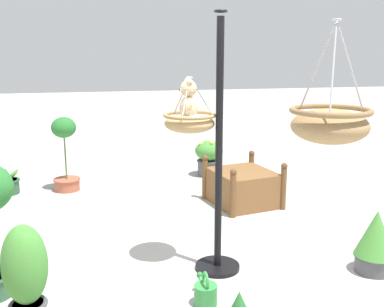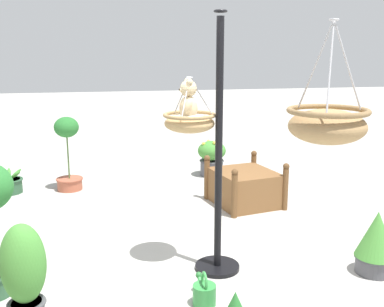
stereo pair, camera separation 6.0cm
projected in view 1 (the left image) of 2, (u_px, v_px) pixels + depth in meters
ground_plane at (193, 261)px, 4.76m from camera, size 40.00×40.00×0.00m
display_pole_central at (218, 194)px, 4.43m from camera, size 0.44×0.44×2.47m
hanging_basket_with_teddy at (190, 122)px, 4.37m from camera, size 0.51×0.51×0.53m
teddy_bear at (187, 103)px, 4.33m from camera, size 0.28×0.24×0.40m
hanging_basket_left_high at (330, 124)px, 2.96m from camera, size 0.52×0.52×0.78m
wooden_planter_box at (243, 186)px, 6.47m from camera, size 1.07×1.01×0.65m
potted_plant_fern_front at (65, 153)px, 7.03m from camera, size 0.41×0.41×1.14m
potted_plant_tall_leafy at (209, 157)px, 7.93m from camera, size 0.48×0.48×0.63m
potted_plant_bushy_green at (375, 242)px, 4.47m from camera, size 0.39×0.39×0.63m
potted_plant_conical_shrub at (26, 278)px, 3.39m from camera, size 0.33×0.33×0.90m
potted_plant_trailing_ivy at (7, 185)px, 6.96m from camera, size 0.43×0.40×0.37m
watering_can at (205, 293)px, 3.94m from camera, size 0.35×0.20×0.30m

